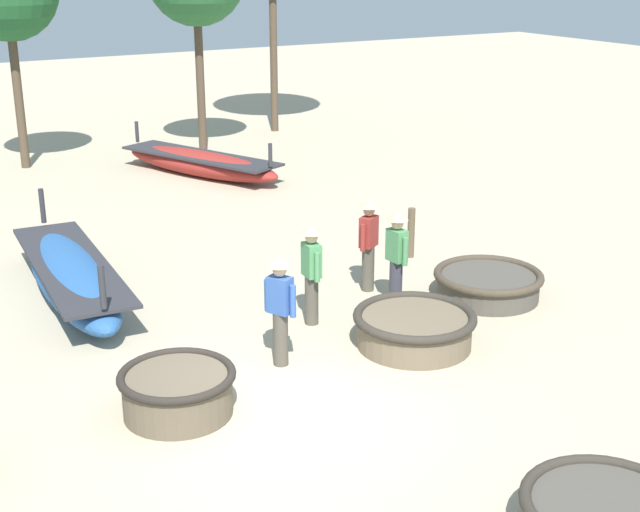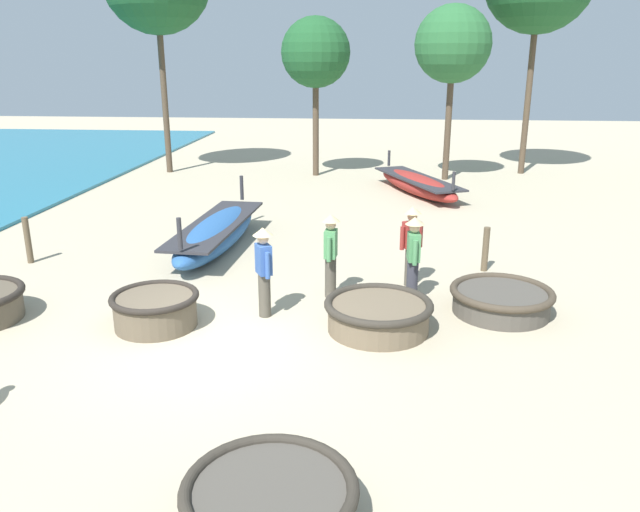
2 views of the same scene
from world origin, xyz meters
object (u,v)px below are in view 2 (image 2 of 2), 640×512
Objects in this scene: long_boat_ochre_hull at (417,184)px; fisherman_standing_right at (264,266)px; mooring_post_mid_beach at (486,249)px; tree_left_mid at (316,53)px; long_boat_white_hull at (217,233)px; fisherman_hauling at (413,253)px; coracle_nearest at (501,299)px; coracle_front_left at (270,502)px; mooring_post_shoreline at (28,240)px; tree_leftmost at (453,45)px; coracle_weathered at (378,314)px; fisherman_crouching at (331,250)px; coracle_front_right at (155,308)px; fisherman_by_coracle at (411,241)px.

fisherman_standing_right reaches higher than long_boat_ochre_hull.
mooring_post_mid_beach is 0.16× the size of tree_left_mid.
fisherman_hauling reaches higher than long_boat_white_hull.
coracle_nearest is 1.05× the size of coracle_front_left.
fisherman_hauling is 8.78m from mooring_post_shoreline.
tree_leftmost reaches higher than mooring_post_shoreline.
mooring_post_mid_beach is at bearing -10.52° from long_boat_white_hull.
coracle_weathered is at bearing -156.78° from coracle_nearest.
long_boat_ochre_hull is 10.32m from fisherman_crouching.
long_boat_white_hull is 6.42m from mooring_post_mid_beach.
fisherman_standing_right reaches higher than coracle_front_right.
coracle_weathered reaches higher than coracle_nearest.
coracle_front_left is 0.28× the size of tree_leftmost.
long_boat_ochre_hull is at bearing 81.53° from coracle_front_left.
coracle_nearest is 1.90× the size of mooring_post_mid_beach.
coracle_front_left is at bearing -91.35° from fisherman_crouching.
tree_leftmost is (3.54, 12.84, 4.00)m from fisherman_crouching.
tree_leftmost is (1.96, 12.91, 4.00)m from fisherman_hauling.
fisherman_hauling is at bearing -10.54° from mooring_post_shoreline.
fisherman_by_coracle is at bearing 76.36° from coracle_front_left.
coracle_nearest is 6.71m from coracle_front_left.
fisherman_standing_right is 15.21m from tree_leftmost.
coracle_nearest is at bearing -71.10° from tree_left_mid.
fisherman_hauling reaches higher than coracle_nearest.
fisherman_by_coracle is (2.71, 1.86, 0.00)m from fisherman_standing_right.
coracle_nearest is (2.26, 0.97, -0.03)m from coracle_weathered.
fisherman_standing_right is 0.28× the size of tree_left_mid.
tree_left_mid is (-4.73, 13.83, 4.41)m from coracle_nearest.
coracle_weathered is at bearing 2.43° from coracle_front_right.
fisherman_standing_right is at bearing -65.07° from long_boat_white_hull.
mooring_post_mid_beach is (0.09, 2.42, 0.23)m from coracle_nearest.
fisherman_standing_right is 3.29m from fisherman_by_coracle.
fisherman_by_coracle is at bearing -147.48° from mooring_post_mid_beach.
coracle_weathered is 0.36× the size of long_boat_ochre_hull.
mooring_post_mid_beach reaches higher than coracle_front_left.
mooring_post_shoreline is (-7.04, 1.53, -0.42)m from fisherman_crouching.
fisherman_crouching is at bearing -102.86° from long_boat_ochre_hull.
coracle_weathered is at bearing -58.35° from fisherman_crouching.
coracle_nearest is 14.19m from tree_leftmost.
mooring_post_shoreline is at bearing 175.08° from fisherman_by_coracle.
mooring_post_shoreline is (-4.09, 3.21, 0.21)m from coracle_front_right.
coracle_weathered is 15.63m from tree_left_mid.
coracle_nearest is at bearing -85.15° from long_boat_ochre_hull.
long_boat_ochre_hull reaches higher than coracle_weathered.
long_boat_white_hull is 4.93× the size of mooring_post_shoreline.
tree_left_mid is (-1.39, 19.65, 4.39)m from coracle_front_left.
fisherman_standing_right is (-1.12, -1.07, 0.00)m from fisherman_crouching.
coracle_weathered is at bearing -12.20° from fisherman_standing_right.
long_boat_ochre_hull is (5.24, 11.73, 0.01)m from coracle_front_right.
mooring_post_shoreline is (-8.62, 0.74, -0.42)m from fisherman_by_coracle.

